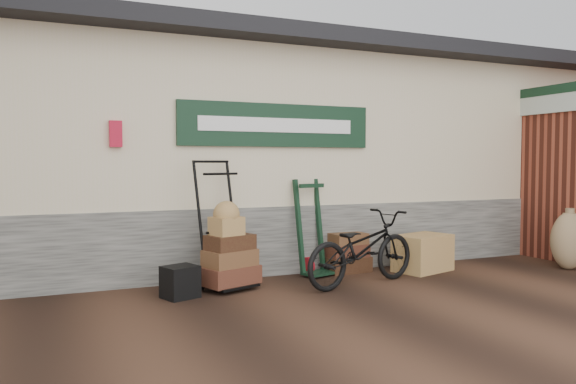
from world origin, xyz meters
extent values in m
plane|color=black|center=(0.00, 0.00, 0.00)|extent=(80.00, 80.00, 0.00)
cube|color=#4C4C47|center=(0.00, 2.75, 0.45)|extent=(14.00, 3.54, 0.90)
cube|color=beige|center=(0.00, 2.75, 1.95)|extent=(14.00, 3.50, 2.10)
cube|color=black|center=(0.00, 2.60, 3.10)|extent=(14.40, 4.10, 0.20)
cube|color=black|center=(-0.30, 0.97, 1.95)|extent=(2.60, 0.06, 0.55)
cube|color=white|center=(-0.30, 0.94, 1.95)|extent=(2.10, 0.01, 0.18)
cube|color=#B00C25|center=(-2.30, 0.97, 1.80)|extent=(0.14, 0.10, 0.30)
cube|color=maroon|center=(4.70, 1.20, 1.30)|extent=(1.60, 4.50, 2.60)
cube|color=#194C2D|center=(3.88, 0.20, 2.35)|extent=(0.04, 2.40, 0.28)
cube|color=black|center=(3.88, 0.20, 2.55)|extent=(0.05, 2.50, 0.14)
cube|color=#9C703E|center=(1.63, 0.49, 0.25)|extent=(0.87, 0.69, 0.50)
cube|color=black|center=(-1.72, 0.29, 0.18)|extent=(0.43, 0.40, 0.35)
imported|color=black|center=(0.42, 0.06, 0.49)|extent=(0.99, 1.79, 0.99)
ellipsoid|color=olive|center=(3.85, 0.08, 0.35)|extent=(0.55, 0.51, 0.70)
ellipsoid|color=olive|center=(3.55, -0.22, 0.40)|extent=(0.60, 0.54, 0.80)
camera|label=1|loc=(-3.05, -5.71, 1.47)|focal=35.00mm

